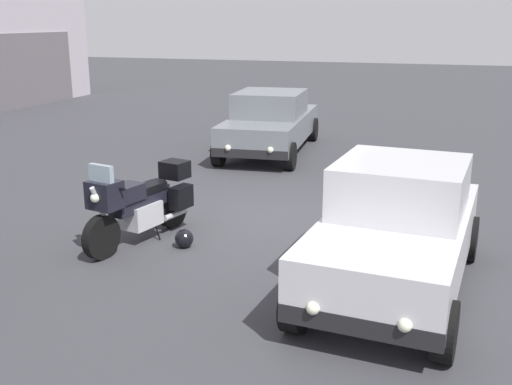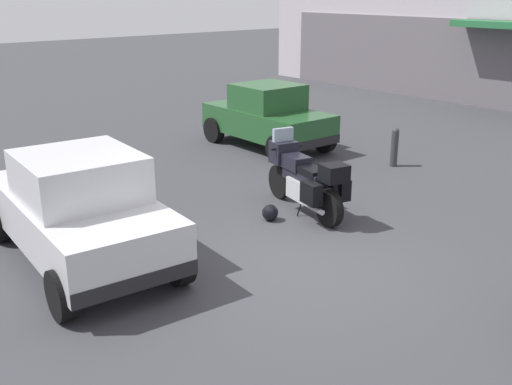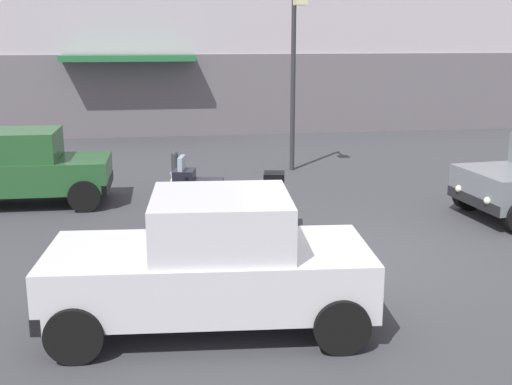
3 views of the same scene
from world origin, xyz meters
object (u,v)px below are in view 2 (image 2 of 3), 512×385
helmet (270,213)px  bollard_curbside (395,146)px  car_compact_side (268,116)px  motorcycle (305,178)px  car_hatchback_near (80,209)px

helmet → bollard_curbside: size_ratio=0.32×
helmet → car_compact_side: 5.06m
motorcycle → bollard_curbside: bearing=-65.3°
helmet → car_hatchback_near: bearing=-99.4°
car_hatchback_near → bollard_curbside: size_ratio=4.56×
motorcycle → bollard_curbside: (-0.78, 3.55, -0.16)m
car_hatchback_near → car_compact_side: car_hatchback_near is taller
helmet → car_compact_side: bearing=139.4°
bollard_curbside → car_compact_side: bearing=-161.8°
car_compact_side → car_hatchback_near: bearing=118.2°
car_hatchback_near → car_compact_side: bearing=-58.2°
bollard_curbside → car_hatchback_near: bearing=-88.5°
motorcycle → car_hatchback_near: 3.93m
car_compact_side → bollard_curbside: size_ratio=4.02×
car_hatchback_near → bollard_curbside: car_hatchback_near is taller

